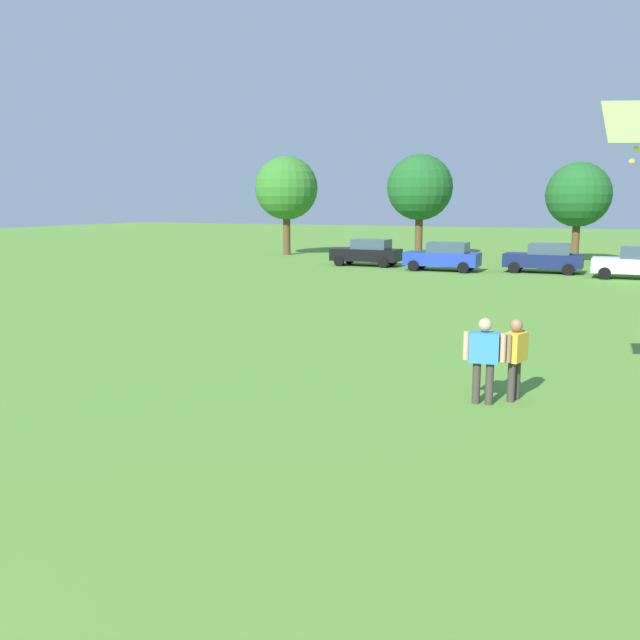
{
  "coord_description": "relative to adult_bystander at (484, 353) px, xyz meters",
  "views": [
    {
      "loc": [
        7.05,
        -1.03,
        4.06
      ],
      "look_at": [
        2.26,
        9.8,
        2.04
      ],
      "focal_mm": 39.25,
      "sensor_mm": 36.0,
      "label": 1
    }
  ],
  "objects": [
    {
      "name": "ground_plane",
      "position": [
        -4.53,
        17.19,
        -1.05
      ],
      "size": [
        160.0,
        160.0,
        0.0
      ],
      "primitive_type": "plane",
      "color": "#568C33"
    },
    {
      "name": "adult_bystander",
      "position": [
        0.0,
        0.0,
        0.0
      ],
      "size": [
        0.83,
        0.39,
        1.76
      ],
      "rotation": [
        0.0,
        0.0,
        0.12
      ],
      "color": "#3F3833",
      "rests_on": "ground"
    },
    {
      "name": "bystander_midfield",
      "position": [
        0.53,
        0.51,
        -0.03
      ],
      "size": [
        0.45,
        0.79,
        1.71
      ],
      "rotation": [
        0.0,
        0.0,
        1.3
      ],
      "color": "#3F3833",
      "rests_on": "ground"
    },
    {
      "name": "kite",
      "position": [
        2.55,
        0.28,
        4.36
      ],
      "size": [
        1.39,
        0.97,
        1.14
      ],
      "color": "#8CD859"
    },
    {
      "name": "parked_car_black_0",
      "position": [
        -12.6,
        27.77,
        -0.19
      ],
      "size": [
        4.3,
        2.02,
        1.68
      ],
      "rotation": [
        0.0,
        0.0,
        3.14
      ],
      "color": "black",
      "rests_on": "ground"
    },
    {
      "name": "parked_car_blue_1",
      "position": [
        -7.41,
        26.55,
        -0.19
      ],
      "size": [
        4.3,
        2.02,
        1.68
      ],
      "rotation": [
        0.0,
        0.0,
        3.14
      ],
      "color": "#1E38AD",
      "rests_on": "ground"
    },
    {
      "name": "parked_car_navy_2",
      "position": [
        -1.85,
        27.77,
        -0.19
      ],
      "size": [
        4.3,
        2.02,
        1.68
      ],
      "rotation": [
        0.0,
        0.0,
        3.14
      ],
      "color": "#141E4C",
      "rests_on": "ground"
    },
    {
      "name": "parked_car_white_3",
      "position": [
        2.98,
        26.33,
        -0.19
      ],
      "size": [
        4.3,
        2.02,
        1.68
      ],
      "rotation": [
        0.0,
        0.0,
        3.14
      ],
      "color": "white",
      "rests_on": "ground"
    },
    {
      "name": "tree_far_left",
      "position": [
        -21.4,
        34.04,
        3.94
      ],
      "size": [
        4.74,
        4.74,
        7.39
      ],
      "color": "brown",
      "rests_on": "ground"
    },
    {
      "name": "tree_left",
      "position": [
        -11.68,
        36.23,
        3.96
      ],
      "size": [
        4.76,
        4.76,
        7.41
      ],
      "color": "brown",
      "rests_on": "ground"
    },
    {
      "name": "tree_center",
      "position": [
        -0.78,
        35.63,
        3.4
      ],
      "size": [
        4.22,
        4.22,
        6.58
      ],
      "color": "brown",
      "rests_on": "ground"
    }
  ]
}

